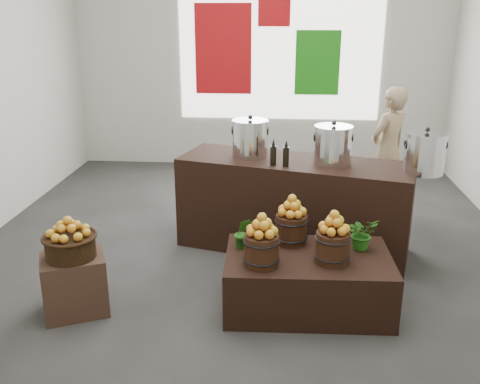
# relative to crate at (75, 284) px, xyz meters

# --- Properties ---
(ground) EXTENTS (7.00, 7.00, 0.00)m
(ground) POSITION_rel_crate_xyz_m (1.37, 1.30, -0.26)
(ground) COLOR #353533
(ground) RESTS_ON ground
(back_wall) EXTENTS (6.00, 0.04, 4.00)m
(back_wall) POSITION_rel_crate_xyz_m (1.37, 4.80, 1.74)
(back_wall) COLOR #BBB8AD
(back_wall) RESTS_ON ground
(back_opening) EXTENTS (3.20, 0.02, 2.40)m
(back_opening) POSITION_rel_crate_xyz_m (1.67, 4.78, 1.74)
(back_opening) COLOR white
(back_opening) RESTS_ON back_wall
(deco_red_left) EXTENTS (0.90, 0.04, 1.40)m
(deco_red_left) POSITION_rel_crate_xyz_m (0.77, 4.77, 1.64)
(deco_red_left) COLOR #A90D11
(deco_red_left) RESTS_ON back_wall
(deco_green_right) EXTENTS (0.70, 0.04, 1.00)m
(deco_green_right) POSITION_rel_crate_xyz_m (2.27, 4.77, 1.44)
(deco_green_right) COLOR #1A7812
(deco_green_right) RESTS_ON back_wall
(deco_red_upper) EXTENTS (0.50, 0.04, 0.50)m
(deco_red_upper) POSITION_rel_crate_xyz_m (1.57, 4.77, 2.24)
(deco_red_upper) COLOR #A90D11
(deco_red_upper) RESTS_ON back_wall
(crate) EXTENTS (0.65, 0.60, 0.52)m
(crate) POSITION_rel_crate_xyz_m (0.00, 0.00, 0.00)
(crate) COLOR #472E21
(crate) RESTS_ON ground
(wicker_basket) EXTENTS (0.42, 0.42, 0.19)m
(wicker_basket) POSITION_rel_crate_xyz_m (0.00, 0.00, 0.36)
(wicker_basket) COLOR black
(wicker_basket) RESTS_ON crate
(apples_in_basket) EXTENTS (0.33, 0.33, 0.17)m
(apples_in_basket) POSITION_rel_crate_xyz_m (0.00, 0.00, 0.54)
(apples_in_basket) COLOR #9E0519
(apples_in_basket) RESTS_ON wicker_basket
(display_table) EXTENTS (1.46, 0.93, 0.49)m
(display_table) POSITION_rel_crate_xyz_m (2.00, 0.25, -0.01)
(display_table) COLOR black
(display_table) RESTS_ON ground
(apple_bucket_front_left) EXTENTS (0.29, 0.29, 0.26)m
(apple_bucket_front_left) POSITION_rel_crate_xyz_m (1.61, 0.04, 0.36)
(apple_bucket_front_left) COLOR #371A0F
(apple_bucket_front_left) RESTS_ON display_table
(apples_in_bucket_front_left) EXTENTS (0.21, 0.21, 0.19)m
(apples_in_bucket_front_left) POSITION_rel_crate_xyz_m (1.61, 0.04, 0.59)
(apples_in_bucket_front_left) COLOR #9E0519
(apples_in_bucket_front_left) RESTS_ON apple_bucket_front_left
(apple_bucket_front_right) EXTENTS (0.29, 0.29, 0.26)m
(apple_bucket_front_right) POSITION_rel_crate_xyz_m (2.19, 0.15, 0.36)
(apple_bucket_front_right) COLOR #371A0F
(apple_bucket_front_right) RESTS_ON display_table
(apples_in_bucket_front_right) EXTENTS (0.21, 0.21, 0.19)m
(apples_in_bucket_front_right) POSITION_rel_crate_xyz_m (2.19, 0.15, 0.59)
(apples_in_bucket_front_right) COLOR #9E0519
(apples_in_bucket_front_right) RESTS_ON apple_bucket_front_right
(apple_bucket_rear) EXTENTS (0.29, 0.29, 0.26)m
(apple_bucket_rear) POSITION_rel_crate_xyz_m (1.85, 0.51, 0.36)
(apple_bucket_rear) COLOR #371A0F
(apple_bucket_rear) RESTS_ON display_table
(apples_in_bucket_rear) EXTENTS (0.21, 0.21, 0.19)m
(apples_in_bucket_rear) POSITION_rel_crate_xyz_m (1.85, 0.51, 0.59)
(apples_in_bucket_rear) COLOR #9E0519
(apples_in_bucket_rear) RESTS_ON apple_bucket_rear
(herb_garnish_right) EXTENTS (0.33, 0.31, 0.30)m
(herb_garnish_right) POSITION_rel_crate_xyz_m (2.47, 0.43, 0.38)
(herb_garnish_right) COLOR #1D5B13
(herb_garnish_right) RESTS_ON display_table
(herb_garnish_left) EXTENTS (0.16, 0.13, 0.28)m
(herb_garnish_left) POSITION_rel_crate_xyz_m (1.43, 0.37, 0.37)
(herb_garnish_left) COLOR #1D5B13
(herb_garnish_left) RESTS_ON display_table
(counter) EXTENTS (2.56, 1.40, 1.00)m
(counter) POSITION_rel_crate_xyz_m (1.89, 1.48, 0.24)
(counter) COLOR black
(counter) RESTS_ON ground
(stock_pot_left) EXTENTS (0.38, 0.38, 0.38)m
(stock_pot_left) POSITION_rel_crate_xyz_m (1.41, 1.61, 0.93)
(stock_pot_left) COLOR silver
(stock_pot_left) RESTS_ON counter
(stock_pot_center) EXTENTS (0.38, 0.38, 0.38)m
(stock_pot_center) POSITION_rel_crate_xyz_m (2.26, 1.37, 0.93)
(stock_pot_center) COLOR silver
(stock_pot_center) RESTS_ON counter
(stock_pot_right) EXTENTS (0.38, 0.38, 0.38)m
(stock_pot_right) POSITION_rel_crate_xyz_m (3.12, 1.14, 0.93)
(stock_pot_right) COLOR silver
(stock_pot_right) RESTS_ON counter
(oil_cruets) EXTENTS (0.19, 0.11, 0.28)m
(oil_cruets) POSITION_rel_crate_xyz_m (1.83, 1.24, 0.88)
(oil_cruets) COLOR black
(oil_cruets) RESTS_ON counter
(shopper) EXTENTS (0.70, 0.68, 1.62)m
(shopper) POSITION_rel_crate_xyz_m (3.09, 2.74, 0.55)
(shopper) COLOR #957D5B
(shopper) RESTS_ON ground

